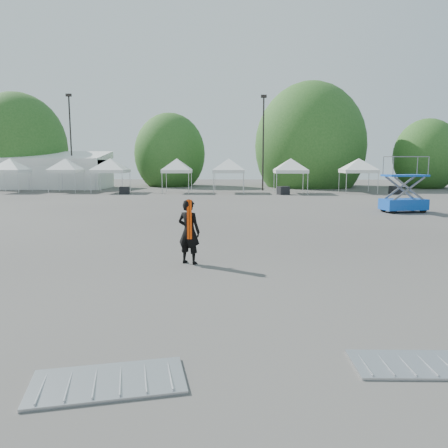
{
  "coord_description": "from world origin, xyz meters",
  "views": [
    {
      "loc": [
        0.3,
        -14.21,
        3.08
      ],
      "look_at": [
        -0.07,
        -1.94,
        1.3
      ],
      "focal_mm": 35.0,
      "sensor_mm": 36.0,
      "label": 1
    }
  ],
  "objects": [
    {
      "name": "tree_mid_e",
      "position": [
        9.0,
        39.0,
        4.84
      ],
      "size": [
        5.12,
        5.12,
        7.79
      ],
      "color": "#382314",
      "rests_on": "ground"
    },
    {
      "name": "tent_e",
      "position": [
        -0.51,
        28.58,
        3.06
      ],
      "size": [
        4.35,
        4.35,
        3.88
      ],
      "color": "silver",
      "rests_on": "ground"
    },
    {
      "name": "crate_west",
      "position": [
        -10.26,
        26.4,
        0.34
      ],
      "size": [
        0.95,
        0.77,
        0.69
      ],
      "primitive_type": "cube",
      "rotation": [
        0.0,
        0.0,
        0.1
      ],
      "color": "black",
      "rests_on": "ground"
    },
    {
      "name": "tent_c",
      "position": [
        -12.13,
        28.51,
        3.06
      ],
      "size": [
        4.58,
        4.58,
        3.88
      ],
      "color": "silver",
      "rests_on": "ground"
    },
    {
      "name": "crate_east",
      "position": [
        15.18,
        27.21,
        0.38
      ],
      "size": [
        1.15,
        0.99,
        0.76
      ],
      "primitive_type": "cube",
      "rotation": [
        0.0,
        0.0,
        0.26
      ],
      "color": "black",
      "rests_on": "ground"
    },
    {
      "name": "barrier_mid",
      "position": [
        3.01,
        -7.89,
        0.03
      ],
      "size": [
        1.9,
        0.97,
        0.06
      ],
      "rotation": [
        0.0,
        0.0,
        0.02
      ],
      "color": "#AAADB3",
      "rests_on": "ground"
    },
    {
      "name": "tent_a",
      "position": [
        -22.07,
        28.46,
        3.06
      ],
      "size": [
        4.22,
        4.22,
        3.88
      ],
      "color": "silver",
      "rests_on": "ground"
    },
    {
      "name": "tree_far_e",
      "position": [
        22.0,
        37.0,
        3.63
      ],
      "size": [
        3.84,
        3.84,
        5.84
      ],
      "color": "#382314",
      "rests_on": "ground"
    },
    {
      "name": "tree_far_w",
      "position": [
        -26.0,
        38.0,
        4.54
      ],
      "size": [
        4.8,
        4.8,
        7.3
      ],
      "color": "#382314",
      "rests_on": "ground"
    },
    {
      "name": "marquee",
      "position": [
        -22.0,
        35.0,
        1.97
      ],
      "size": [
        15.0,
        6.25,
        4.23
      ],
      "color": "white",
      "rests_on": "ground"
    },
    {
      "name": "light_pole_west",
      "position": [
        -18.0,
        34.0,
        5.77
      ],
      "size": [
        0.6,
        0.25,
        10.3
      ],
      "color": "black",
      "rests_on": "ground"
    },
    {
      "name": "ground",
      "position": [
        0.0,
        0.0,
        0.0
      ],
      "size": [
        120.0,
        120.0,
        0.0
      ],
      "primitive_type": "plane",
      "color": "#474442",
      "rests_on": "ground"
    },
    {
      "name": "barrier_left",
      "position": [
        -1.49,
        -8.55,
        0.03
      ],
      "size": [
        2.3,
        1.53,
        0.07
      ],
      "rotation": [
        0.0,
        0.0,
        0.24
      ],
      "color": "#AAADB3",
      "rests_on": "ground"
    },
    {
      "name": "man",
      "position": [
        -1.14,
        -1.34,
        0.98
      ],
      "size": [
        0.84,
        0.72,
        1.96
      ],
      "rotation": [
        0.0,
        0.0,
        2.73
      ],
      "color": "black",
      "rests_on": "ground"
    },
    {
      "name": "crate_mid",
      "position": [
        4.57,
        26.24,
        0.38
      ],
      "size": [
        1.21,
        1.1,
        0.76
      ],
      "primitive_type": "cube",
      "rotation": [
        0.0,
        0.0,
        0.43
      ],
      "color": "black",
      "rests_on": "ground"
    },
    {
      "name": "tent_d",
      "position": [
        -5.56,
        28.42,
        3.06
      ],
      "size": [
        3.87,
        3.87,
        3.88
      ],
      "color": "silver",
      "rests_on": "ground"
    },
    {
      "name": "tent_b",
      "position": [
        -16.68,
        28.85,
        3.06
      ],
      "size": [
        4.01,
        4.01,
        3.88
      ],
      "color": "silver",
      "rests_on": "ground"
    },
    {
      "name": "light_pole_east",
      "position": [
        3.0,
        32.0,
        5.52
      ],
      "size": [
        0.6,
        0.25,
        9.8
      ],
      "color": "black",
      "rests_on": "ground"
    },
    {
      "name": "tent_g",
      "position": [
        12.13,
        29.0,
        3.06
      ],
      "size": [
        4.49,
        4.49,
        3.88
      ],
      "color": "silver",
      "rests_on": "ground"
    },
    {
      "name": "tree_mid_w",
      "position": [
        -8.0,
        40.0,
        3.93
      ],
      "size": [
        4.16,
        4.16,
        6.33
      ],
      "color": "#382314",
      "rests_on": "ground"
    },
    {
      "name": "tent_f",
      "position": [
        5.41,
        27.99,
        3.06
      ],
      "size": [
        4.35,
        4.35,
        3.88
      ],
      "color": "silver",
      "rests_on": "ground"
    },
    {
      "name": "scissor_lift",
      "position": [
        10.35,
        12.34,
        1.69
      ],
      "size": [
        2.81,
        1.81,
        3.35
      ],
      "rotation": [
        0.0,
        0.0,
        0.21
      ],
      "color": "#0D31AB",
      "rests_on": "ground"
    }
  ]
}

